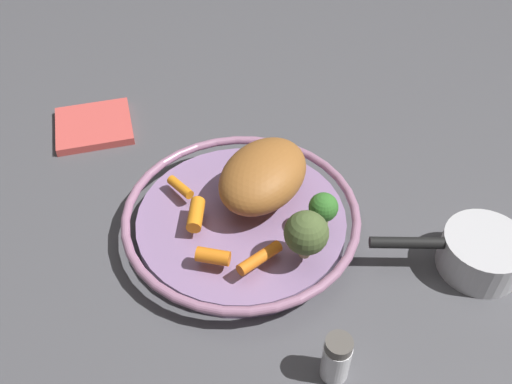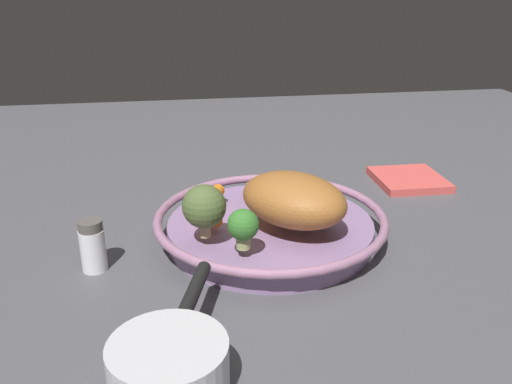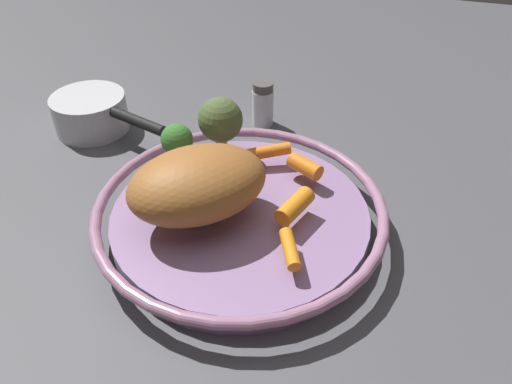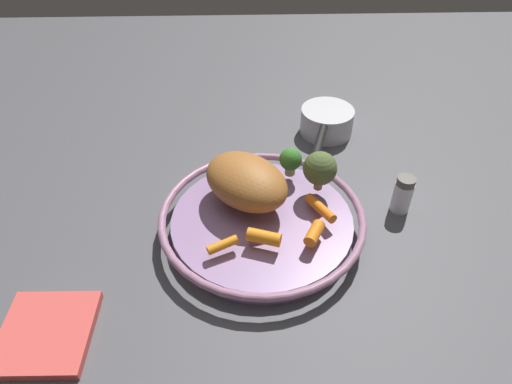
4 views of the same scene
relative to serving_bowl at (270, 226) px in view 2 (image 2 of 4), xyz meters
The scene contains 12 objects.
ground_plane 0.02m from the serving_bowl, ahead, with size 2.03×2.03×0.00m, color #4C4C51.
serving_bowl is the anchor object (origin of this frame).
roast_chicken_piece 0.07m from the serving_bowl, 32.25° to the left, with size 0.16×0.11×0.07m, color #9F602B.
baby_carrot_back 0.10m from the serving_bowl, 140.23° to the left, with size 0.01×0.01×0.05m, color orange.
baby_carrot_right 0.07m from the serving_bowl, behind, with size 0.02×0.02×0.05m, color orange.
baby_carrot_left 0.10m from the serving_bowl, 89.72° to the right, with size 0.02×0.02×0.07m, color orange.
baby_carrot_center 0.10m from the serving_bowl, 126.57° to the right, with size 0.02×0.02×0.04m, color orange.
broccoli_floret_large 0.13m from the serving_bowl, 58.86° to the right, with size 0.06×0.06×0.07m.
broccoli_floret_mid 0.13m from the serving_bowl, 28.16° to the right, with size 0.04×0.04×0.05m.
salt_shaker 0.26m from the serving_bowl, 78.99° to the right, with size 0.03×0.03×0.07m.
saucepan 0.34m from the serving_bowl, 27.05° to the right, with size 0.21×0.11×0.06m.
dish_towel 0.36m from the serving_bowl, 122.19° to the left, with size 0.13×0.12×0.01m, color #D14C47.
Camera 2 is at (0.72, -0.14, 0.37)m, focal length 37.97 mm.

